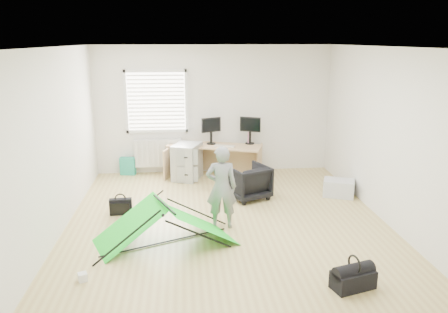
{
  "coord_description": "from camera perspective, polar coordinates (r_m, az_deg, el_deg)",
  "views": [
    {
      "loc": [
        -0.65,
        -6.46,
        2.8
      ],
      "look_at": [
        0.0,
        0.4,
        0.95
      ],
      "focal_mm": 35.0,
      "sensor_mm": 36.0,
      "label": 1
    }
  ],
  "objects": [
    {
      "name": "duffel_bag",
      "position": [
        5.47,
        16.5,
        -15.17
      ],
      "size": [
        0.55,
        0.38,
        0.22
      ],
      "primitive_type": "cube",
      "rotation": [
        0.0,
        0.0,
        0.29
      ],
      "color": "black",
      "rests_on": "ground"
    },
    {
      "name": "filing_cabinet",
      "position": [
        9.01,
        -4.85,
        -0.67
      ],
      "size": [
        0.68,
        0.77,
        0.74
      ],
      "primitive_type": "cube",
      "rotation": [
        0.0,
        0.0,
        -0.38
      ],
      "color": "#A0A4A6",
      "rests_on": "ground"
    },
    {
      "name": "radiator",
      "position": [
        9.44,
        -8.58,
        0.46
      ],
      "size": [
        1.0,
        0.12,
        0.6
      ],
      "primitive_type": "cube",
      "color": "silver",
      "rests_on": "back_wall"
    },
    {
      "name": "person",
      "position": [
        6.59,
        -0.34,
        -4.06
      ],
      "size": [
        0.48,
        0.33,
        1.29
      ],
      "primitive_type": "imported",
      "rotation": [
        0.0,
        0.0,
        3.1
      ],
      "color": "slate",
      "rests_on": "ground"
    },
    {
      "name": "tote_bag",
      "position": [
        9.53,
        -12.45,
        -1.22
      ],
      "size": [
        0.34,
        0.2,
        0.38
      ],
      "primitive_type": "cube",
      "rotation": [
        0.0,
        0.0,
        -0.19
      ],
      "color": "teal",
      "rests_on": "ground"
    },
    {
      "name": "laptop_bag",
      "position": [
        7.44,
        -13.34,
        -6.38
      ],
      "size": [
        0.37,
        0.13,
        0.27
      ],
      "primitive_type": "cube",
      "rotation": [
        0.0,
        0.0,
        0.05
      ],
      "color": "black",
      "rests_on": "ground"
    },
    {
      "name": "office_chair",
      "position": [
        7.92,
        3.16,
        -3.32
      ],
      "size": [
        0.88,
        0.89,
        0.62
      ],
      "primitive_type": "imported",
      "rotation": [
        0.0,
        0.0,
        3.56
      ],
      "color": "black",
      "rests_on": "ground"
    },
    {
      "name": "monitor_left",
      "position": [
        9.18,
        -1.7,
        2.91
      ],
      "size": [
        0.44,
        0.25,
        0.41
      ],
      "primitive_type": "cube",
      "rotation": [
        0.0,
        0.0,
        0.4
      ],
      "color": "black",
      "rests_on": "desk"
    },
    {
      "name": "desk",
      "position": [
        9.21,
        -1.24,
        -0.51
      ],
      "size": [
        2.05,
        1.22,
        0.66
      ],
      "primitive_type": "cube",
      "rotation": [
        0.0,
        0.0,
        -0.33
      ],
      "color": "tan",
      "rests_on": "ground"
    },
    {
      "name": "storage_crate",
      "position": [
        8.34,
        14.75,
        -3.99
      ],
      "size": [
        0.65,
        0.55,
        0.31
      ],
      "primitive_type": "cube",
      "rotation": [
        0.0,
        0.0,
        -0.37
      ],
      "color": "silver",
      "rests_on": "ground"
    },
    {
      "name": "monitor_right",
      "position": [
        9.21,
        3.41,
        2.95
      ],
      "size": [
        0.44,
        0.27,
        0.42
      ],
      "primitive_type": "cube",
      "rotation": [
        0.0,
        0.0,
        -0.43
      ],
      "color": "black",
      "rests_on": "desk"
    },
    {
      "name": "keyboard",
      "position": [
        9.0,
        0.07,
        1.37
      ],
      "size": [
        0.45,
        0.29,
        0.02
      ],
      "primitive_type": "cube",
      "rotation": [
        0.0,
        0.0,
        -0.36
      ],
      "color": "beige",
      "rests_on": "desk"
    },
    {
      "name": "thermos",
      "position": [
        9.25,
        3.31,
        2.45
      ],
      "size": [
        0.08,
        0.08,
        0.25
      ],
      "primitive_type": "cylinder",
      "rotation": [
        0.0,
        0.0,
        -0.19
      ],
      "color": "#C46E8E",
      "rests_on": "desk"
    },
    {
      "name": "back_wall",
      "position": [
        9.34,
        -1.37,
        6.11
      ],
      "size": [
        5.0,
        0.02,
        2.7
      ],
      "primitive_type": "cube",
      "color": "silver",
      "rests_on": "ground"
    },
    {
      "name": "white_box",
      "position": [
        5.68,
        -17.98,
        -14.75
      ],
      "size": [
        0.13,
        0.13,
        0.1
      ],
      "primitive_type": "cube",
      "rotation": [
        0.0,
        0.0,
        0.41
      ],
      "color": "silver",
      "rests_on": "ground"
    },
    {
      "name": "window",
      "position": [
        9.27,
        -8.83,
        7.11
      ],
      "size": [
        1.2,
        0.06,
        1.2
      ],
      "primitive_type": "cube",
      "color": "silver",
      "rests_on": "back_wall"
    },
    {
      "name": "kite",
      "position": [
        6.27,
        -7.73,
        -8.7
      ],
      "size": [
        2.07,
        1.5,
        0.59
      ],
      "primitive_type": null,
      "rotation": [
        0.0,
        0.0,
        0.4
      ],
      "color": "#15DF24",
      "rests_on": "ground"
    },
    {
      "name": "ground",
      "position": [
        7.07,
        0.31,
        -8.3
      ],
      "size": [
        5.5,
        5.5,
        0.0
      ],
      "primitive_type": "plane",
      "color": "tan",
      "rests_on": "ground"
    }
  ]
}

